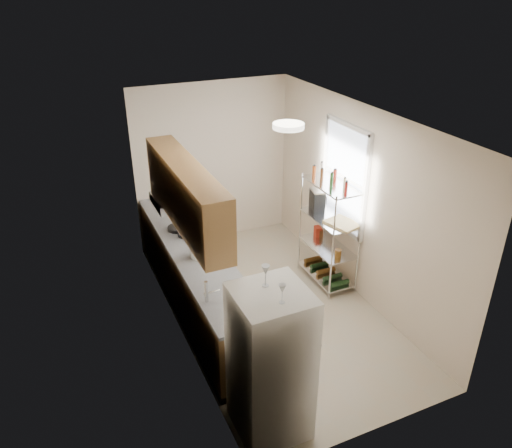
{
  "coord_description": "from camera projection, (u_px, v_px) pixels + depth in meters",
  "views": [
    {
      "loc": [
        -2.43,
        -4.88,
        4.04
      ],
      "look_at": [
        -0.13,
        0.25,
        1.17
      ],
      "focal_mm": 35.0,
      "sensor_mm": 36.0,
      "label": 1
    }
  ],
  "objects": [
    {
      "name": "refrigerator",
      "position": [
        270.0,
        364.0,
        4.61
      ],
      "size": [
        0.65,
        0.65,
        1.59
      ],
      "primitive_type": "cube",
      "color": "white",
      "rests_on": "ground"
    },
    {
      "name": "range_hood",
      "position": [
        174.0,
        201.0,
        6.42
      ],
      "size": [
        0.5,
        0.6,
        0.12
      ],
      "primitive_type": "cube",
      "color": "#B7BABC",
      "rests_on": "room"
    },
    {
      "name": "frying_pan_small",
      "position": [
        186.0,
        234.0,
        6.6
      ],
      "size": [
        0.29,
        0.29,
        0.04
      ],
      "primitive_type": "cylinder",
      "rotation": [
        0.0,
        0.0,
        0.53
      ],
      "color": "black",
      "rests_on": "counter_run"
    },
    {
      "name": "room",
      "position": [
        274.0,
        221.0,
        6.1
      ],
      "size": [
        2.52,
        4.42,
        2.62
      ],
      "color": "#B1A68F",
      "rests_on": "ground"
    },
    {
      "name": "espresso_machine",
      "position": [
        317.0,
        199.0,
        7.03
      ],
      "size": [
        0.22,
        0.28,
        0.29
      ],
      "primitive_type": "cube",
      "rotation": [
        0.0,
        0.0,
        -0.23
      ],
      "color": "black",
      "rests_on": "bakers_rack"
    },
    {
      "name": "frying_pan_large",
      "position": [
        177.0,
        228.0,
        6.75
      ],
      "size": [
        0.26,
        0.26,
        0.04
      ],
      "primitive_type": "cylinder",
      "rotation": [
        0.0,
        0.0,
        -0.01
      ],
      "color": "black",
      "rests_on": "counter_run"
    },
    {
      "name": "bakers_rack",
      "position": [
        331.0,
        211.0,
        6.79
      ],
      "size": [
        0.45,
        0.9,
        1.73
      ],
      "color": "silver",
      "rests_on": "ground"
    },
    {
      "name": "ceiling_dome",
      "position": [
        288.0,
        126.0,
        5.27
      ],
      "size": [
        0.34,
        0.34,
        0.05
      ],
      "primitive_type": "cylinder",
      "color": "white",
      "rests_on": "room"
    },
    {
      "name": "wine_glass_a",
      "position": [
        265.0,
        276.0,
        4.3
      ],
      "size": [
        0.07,
        0.07,
        0.21
      ],
      "primitive_type": null,
      "color": "silver",
      "rests_on": "refrigerator"
    },
    {
      "name": "rice_cooker",
      "position": [
        200.0,
        250.0,
        6.09
      ],
      "size": [
        0.23,
        0.23,
        0.19
      ],
      "primitive_type": "cylinder",
      "color": "white",
      "rests_on": "counter_run"
    },
    {
      "name": "window",
      "position": [
        345.0,
        177.0,
        6.71
      ],
      "size": [
        0.06,
        1.0,
        1.46
      ],
      "primitive_type": "cube",
      "color": "white",
      "rests_on": "room"
    },
    {
      "name": "storage_bag",
      "position": [
        318.0,
        231.0,
        7.29
      ],
      "size": [
        0.12,
        0.14,
        0.14
      ],
      "primitive_type": "cube",
      "rotation": [
        0.0,
        0.0,
        -0.24
      ],
      "color": "#A22614",
      "rests_on": "bakers_rack"
    },
    {
      "name": "counter_run",
      "position": [
        195.0,
        278.0,
        6.5
      ],
      "size": [
        0.63,
        3.51,
        0.9
      ],
      "color": "#A27345",
      "rests_on": "ground"
    },
    {
      "name": "wine_glass_b",
      "position": [
        282.0,
        294.0,
        4.08
      ],
      "size": [
        0.06,
        0.06,
        0.18
      ],
      "primitive_type": null,
      "color": "silver",
      "rests_on": "refrigerator"
    },
    {
      "name": "cutting_board",
      "position": [
        343.0,
        223.0,
        6.65
      ],
      "size": [
        0.44,
        0.51,
        0.03
      ],
      "primitive_type": "cube",
      "rotation": [
        0.0,
        0.0,
        0.26
      ],
      "color": "tan",
      "rests_on": "bakers_rack"
    },
    {
      "name": "upper_cabinets",
      "position": [
        186.0,
        194.0,
        5.56
      ],
      "size": [
        0.33,
        2.2,
        0.72
      ],
      "primitive_type": "cube",
      "color": "#A27345",
      "rests_on": "room"
    }
  ]
}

